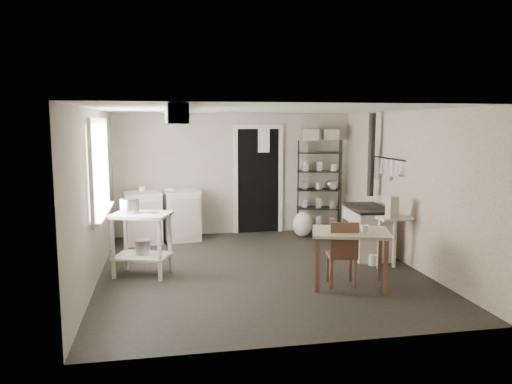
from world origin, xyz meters
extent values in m
plane|color=black|center=(0.00, 0.00, 0.00)|extent=(5.00, 5.00, 0.00)
plane|color=white|center=(0.00, 0.00, 2.30)|extent=(5.00, 5.00, 0.00)
cube|color=#BEB7A2|center=(0.00, 2.50, 1.15)|extent=(4.50, 0.02, 2.30)
cube|color=#BEB7A2|center=(0.00, -2.50, 1.15)|extent=(4.50, 0.02, 2.30)
cube|color=#BEB7A2|center=(-2.25, 0.00, 1.15)|extent=(0.02, 5.00, 2.30)
cube|color=#BEB7A2|center=(2.25, 0.00, 1.15)|extent=(0.02, 5.00, 2.30)
cylinder|color=#B1B1B3|center=(-1.82, 0.12, 0.94)|extent=(0.27, 0.27, 0.28)
cylinder|color=#B1B1B3|center=(-1.49, 0.02, 0.85)|extent=(0.22, 0.22, 0.10)
cylinder|color=#B1B1B3|center=(-1.65, 0.09, 0.39)|extent=(0.26, 0.26, 0.22)
imported|color=white|center=(-1.24, 2.00, 0.95)|extent=(0.33, 0.33, 0.07)
imported|color=white|center=(-1.71, 1.95, 0.97)|extent=(0.16, 0.16, 0.11)
imported|color=white|center=(1.34, 2.30, 1.37)|extent=(0.10, 0.10, 0.20)
cube|color=beige|center=(1.42, 2.29, 2.01)|extent=(0.35, 0.32, 0.21)
cube|color=beige|center=(1.84, 2.31, 1.99)|extent=(0.37, 0.35, 0.19)
cube|color=beige|center=(1.90, -0.26, 1.01)|extent=(0.14, 0.21, 0.31)
imported|color=white|center=(1.15, -1.04, 0.81)|extent=(0.13, 0.13, 0.10)
ellipsoid|color=white|center=(1.20, 1.97, 0.24)|extent=(0.41, 0.36, 0.46)
cylinder|color=white|center=(1.71, -0.08, 0.08)|extent=(0.14, 0.14, 0.16)
camera|label=1|loc=(-1.34, -6.88, 2.12)|focal=35.00mm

